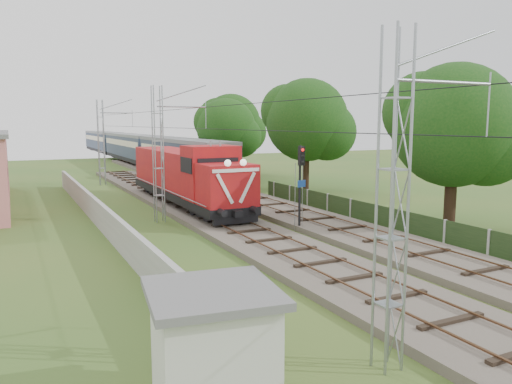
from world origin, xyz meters
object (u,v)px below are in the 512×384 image
relay_hut (213,351)px  coach_rake (131,146)px  locomotive (186,175)px  signal_post (301,173)px

relay_hut → coach_rake: bearing=79.0°
locomotive → coach_rake: size_ratio=0.25×
locomotive → relay_hut: 25.05m
locomotive → coach_rake: (5.00, 39.96, 0.33)m
signal_post → locomotive: bearing=107.4°
signal_post → relay_hut: signal_post is taller
coach_rake → locomotive: bearing=-97.1°
locomotive → signal_post: (3.13, -10.00, 0.94)m
coach_rake → relay_hut: coach_rake is taller
signal_post → relay_hut: 17.55m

